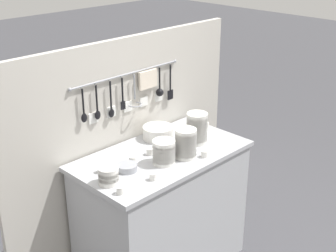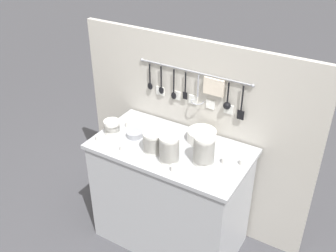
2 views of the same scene
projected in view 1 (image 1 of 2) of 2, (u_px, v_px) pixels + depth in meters
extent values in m
cube|color=#ADAFB5|center=(162.00, 155.00, 3.06)|extent=(1.16, 0.64, 0.03)
cube|color=#ADAFB5|center=(162.00, 214.00, 3.24)|extent=(1.11, 0.61, 0.88)
cube|color=#BCB7AD|center=(127.00, 151.00, 3.32)|extent=(1.96, 0.04, 1.62)
cylinder|color=#93969E|center=(127.00, 74.00, 3.08)|extent=(0.90, 0.01, 0.01)
sphere|color=#93969E|center=(70.00, 90.00, 2.78)|extent=(0.02, 0.02, 0.02)
sphere|color=#93969E|center=(175.00, 61.00, 3.37)|extent=(0.02, 0.02, 0.02)
cylinder|color=black|center=(83.00, 102.00, 2.86)|extent=(0.01, 0.01, 0.16)
ellipsoid|color=black|center=(84.00, 118.00, 2.90)|extent=(0.04, 0.02, 0.06)
cylinder|color=#93969E|center=(81.00, 88.00, 2.84)|extent=(0.01, 0.01, 0.02)
cylinder|color=black|center=(97.00, 98.00, 2.93)|extent=(0.01, 0.01, 0.17)
ellipsoid|color=black|center=(98.00, 115.00, 2.98)|extent=(0.04, 0.02, 0.06)
cylinder|color=#93969E|center=(95.00, 84.00, 2.90)|extent=(0.01, 0.01, 0.02)
cylinder|color=black|center=(111.00, 96.00, 3.01)|extent=(0.01, 0.01, 0.19)
ellipsoid|color=black|center=(112.00, 113.00, 3.06)|extent=(0.04, 0.02, 0.06)
cylinder|color=#93969E|center=(109.00, 80.00, 2.98)|extent=(0.01, 0.01, 0.02)
cylinder|color=black|center=(122.00, 90.00, 3.07)|extent=(0.01, 0.01, 0.17)
cube|color=black|center=(123.00, 106.00, 3.11)|extent=(0.04, 0.01, 0.06)
cylinder|color=#93969E|center=(121.00, 77.00, 3.04)|extent=(0.01, 0.01, 0.02)
cylinder|color=#93969E|center=(134.00, 87.00, 3.14)|extent=(0.01, 0.01, 0.17)
torus|color=#93969E|center=(135.00, 105.00, 3.19)|extent=(0.10, 0.10, 0.01)
cylinder|color=#93969E|center=(133.00, 73.00, 3.11)|extent=(0.01, 0.01, 0.02)
cube|color=beige|center=(148.00, 79.00, 3.21)|extent=(0.16, 0.02, 0.13)
cylinder|color=#93969E|center=(147.00, 70.00, 3.19)|extent=(0.01, 0.01, 0.02)
cylinder|color=black|center=(160.00, 79.00, 3.29)|extent=(0.01, 0.01, 0.16)
sphere|color=black|center=(160.00, 92.00, 3.33)|extent=(0.06, 0.06, 0.06)
cylinder|color=#93969E|center=(158.00, 66.00, 3.26)|extent=(0.01, 0.01, 0.02)
cylinder|color=black|center=(170.00, 78.00, 3.37)|extent=(0.01, 0.01, 0.20)
cube|color=black|center=(170.00, 95.00, 3.42)|extent=(0.05, 0.01, 0.07)
cylinder|color=#93969E|center=(169.00, 64.00, 3.33)|extent=(0.01, 0.01, 0.02)
cube|color=white|center=(93.00, 118.00, 2.98)|extent=(0.07, 0.01, 0.07)
cube|color=white|center=(111.00, 112.00, 3.08)|extent=(0.07, 0.01, 0.07)
cube|color=white|center=(128.00, 106.00, 3.17)|extent=(0.07, 0.01, 0.07)
cube|color=white|center=(144.00, 101.00, 3.27)|extent=(0.07, 0.01, 0.07)
cube|color=white|center=(158.00, 96.00, 3.36)|extent=(0.07, 0.01, 0.07)
cylinder|color=silver|center=(109.00, 180.00, 2.69)|extent=(0.12, 0.12, 0.05)
cylinder|color=silver|center=(109.00, 175.00, 2.68)|extent=(0.12, 0.12, 0.05)
cylinder|color=silver|center=(108.00, 171.00, 2.67)|extent=(0.12, 0.12, 0.05)
cylinder|color=silver|center=(164.00, 160.00, 2.92)|extent=(0.14, 0.14, 0.04)
cylinder|color=silver|center=(164.00, 157.00, 2.91)|extent=(0.14, 0.14, 0.04)
cylinder|color=silver|center=(164.00, 154.00, 2.90)|extent=(0.14, 0.14, 0.04)
cylinder|color=silver|center=(164.00, 150.00, 2.90)|extent=(0.14, 0.14, 0.04)
cylinder|color=silver|center=(164.00, 147.00, 2.89)|extent=(0.14, 0.14, 0.04)
cylinder|color=silver|center=(164.00, 144.00, 2.88)|extent=(0.14, 0.14, 0.04)
cylinder|color=silver|center=(197.00, 140.00, 3.20)|extent=(0.14, 0.14, 0.04)
cylinder|color=silver|center=(197.00, 136.00, 3.19)|extent=(0.14, 0.14, 0.04)
cylinder|color=silver|center=(197.00, 133.00, 3.18)|extent=(0.14, 0.14, 0.04)
cylinder|color=silver|center=(197.00, 130.00, 3.17)|extent=(0.14, 0.14, 0.04)
cylinder|color=silver|center=(197.00, 126.00, 3.16)|extent=(0.14, 0.14, 0.04)
cylinder|color=silver|center=(197.00, 123.00, 3.15)|extent=(0.14, 0.14, 0.04)
cylinder|color=silver|center=(197.00, 120.00, 3.14)|extent=(0.14, 0.14, 0.04)
cylinder|color=silver|center=(197.00, 116.00, 3.13)|extent=(0.14, 0.14, 0.04)
cylinder|color=silver|center=(186.00, 154.00, 3.00)|extent=(0.14, 0.14, 0.04)
cylinder|color=silver|center=(186.00, 151.00, 2.99)|extent=(0.14, 0.14, 0.04)
cylinder|color=silver|center=(186.00, 148.00, 2.98)|extent=(0.14, 0.14, 0.04)
cylinder|color=silver|center=(186.00, 145.00, 2.97)|extent=(0.14, 0.14, 0.04)
cylinder|color=silver|center=(186.00, 142.00, 2.96)|extent=(0.14, 0.14, 0.04)
cylinder|color=silver|center=(186.00, 139.00, 2.95)|extent=(0.14, 0.14, 0.04)
cylinder|color=silver|center=(186.00, 135.00, 2.95)|extent=(0.14, 0.14, 0.04)
cylinder|color=silver|center=(186.00, 132.00, 2.94)|extent=(0.14, 0.14, 0.04)
cylinder|color=silver|center=(158.00, 137.00, 3.27)|extent=(0.21, 0.21, 0.01)
cylinder|color=silver|center=(158.00, 136.00, 3.27)|extent=(0.21, 0.21, 0.01)
cylinder|color=silver|center=(158.00, 135.00, 3.27)|extent=(0.21, 0.21, 0.01)
cylinder|color=silver|center=(158.00, 134.00, 3.26)|extent=(0.21, 0.21, 0.01)
cylinder|color=silver|center=(158.00, 133.00, 3.26)|extent=(0.21, 0.21, 0.01)
cylinder|color=silver|center=(158.00, 132.00, 3.26)|extent=(0.21, 0.21, 0.01)
cylinder|color=silver|center=(158.00, 131.00, 3.25)|extent=(0.21, 0.21, 0.01)
cylinder|color=silver|center=(158.00, 130.00, 3.25)|extent=(0.21, 0.21, 0.01)
cylinder|color=silver|center=(158.00, 128.00, 3.25)|extent=(0.21, 0.21, 0.01)
cylinder|color=silver|center=(158.00, 127.00, 3.24)|extent=(0.21, 0.21, 0.01)
cylinder|color=#93969E|center=(127.00, 167.00, 2.83)|extent=(0.13, 0.13, 0.04)
cylinder|color=silver|center=(120.00, 190.00, 2.59)|extent=(0.04, 0.04, 0.04)
cylinder|color=silver|center=(101.00, 169.00, 2.81)|extent=(0.04, 0.04, 0.04)
cylinder|color=silver|center=(200.00, 131.00, 3.33)|extent=(0.04, 0.04, 0.04)
cylinder|color=silver|center=(150.00, 152.00, 3.03)|extent=(0.04, 0.04, 0.04)
cylinder|color=silver|center=(132.00, 160.00, 2.93)|extent=(0.04, 0.04, 0.04)
cylinder|color=silver|center=(153.00, 177.00, 2.73)|extent=(0.04, 0.04, 0.04)
cylinder|color=silver|center=(206.00, 125.00, 3.43)|extent=(0.04, 0.04, 0.04)
cylinder|color=silver|center=(204.00, 154.00, 3.00)|extent=(0.04, 0.04, 0.04)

